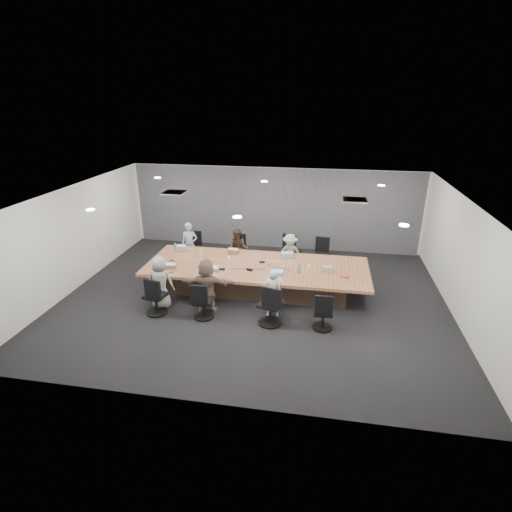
% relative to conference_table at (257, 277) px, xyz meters
% --- Properties ---
extents(floor, '(10.00, 8.00, 0.00)m').
position_rel_conference_table_xyz_m(floor, '(0.00, -0.50, -0.40)').
color(floor, black).
rests_on(floor, ground).
extents(ceiling, '(10.00, 8.00, 0.00)m').
position_rel_conference_table_xyz_m(ceiling, '(0.00, -0.50, 2.40)').
color(ceiling, white).
rests_on(ceiling, wall_back).
extents(wall_back, '(10.00, 0.00, 2.80)m').
position_rel_conference_table_xyz_m(wall_back, '(0.00, 3.50, 1.00)').
color(wall_back, silver).
rests_on(wall_back, ground).
extents(wall_front, '(10.00, 0.00, 2.80)m').
position_rel_conference_table_xyz_m(wall_front, '(0.00, -4.50, 1.00)').
color(wall_front, silver).
rests_on(wall_front, ground).
extents(wall_left, '(0.00, 8.00, 2.80)m').
position_rel_conference_table_xyz_m(wall_left, '(-5.00, -0.50, 1.00)').
color(wall_left, silver).
rests_on(wall_left, ground).
extents(wall_right, '(0.00, 8.00, 2.80)m').
position_rel_conference_table_xyz_m(wall_right, '(5.00, -0.50, 1.00)').
color(wall_right, silver).
rests_on(wall_right, ground).
extents(curtain, '(9.80, 0.04, 2.80)m').
position_rel_conference_table_xyz_m(curtain, '(0.00, 3.42, 1.00)').
color(curtain, slate).
rests_on(curtain, ground).
extents(conference_table, '(6.00, 2.20, 0.74)m').
position_rel_conference_table_xyz_m(conference_table, '(0.00, 0.00, 0.00)').
color(conference_table, '#443327').
rests_on(conference_table, ground).
extents(chair_0, '(0.52, 0.52, 0.73)m').
position_rel_conference_table_xyz_m(chair_0, '(-2.36, 1.70, -0.04)').
color(chair_0, black).
rests_on(chair_0, ground).
extents(chair_1, '(0.62, 0.62, 0.74)m').
position_rel_conference_table_xyz_m(chair_1, '(-0.81, 1.70, -0.03)').
color(chair_1, black).
rests_on(chair_1, ground).
extents(chair_2, '(0.72, 0.72, 0.84)m').
position_rel_conference_table_xyz_m(chair_2, '(0.78, 1.70, 0.02)').
color(chair_2, black).
rests_on(chair_2, ground).
extents(chair_3, '(0.58, 0.58, 0.80)m').
position_rel_conference_table_xyz_m(chair_3, '(1.75, 1.70, -0.00)').
color(chair_3, black).
rests_on(chair_3, ground).
extents(chair_4, '(0.66, 0.66, 0.82)m').
position_rel_conference_table_xyz_m(chair_4, '(-2.22, -1.70, 0.01)').
color(chair_4, black).
rests_on(chair_4, ground).
extents(chair_5, '(0.55, 0.55, 0.75)m').
position_rel_conference_table_xyz_m(chair_5, '(-1.01, -1.70, -0.03)').
color(chair_5, black).
rests_on(chair_5, ground).
extents(chair_6, '(0.71, 0.71, 0.87)m').
position_rel_conference_table_xyz_m(chair_6, '(0.62, -1.70, 0.03)').
color(chair_6, black).
rests_on(chair_6, ground).
extents(chair_7, '(0.50, 0.50, 0.72)m').
position_rel_conference_table_xyz_m(chair_7, '(1.84, -1.70, -0.04)').
color(chair_7, black).
rests_on(chair_7, ground).
extents(person_0, '(0.55, 0.40, 1.39)m').
position_rel_conference_table_xyz_m(person_0, '(-2.36, 1.35, 0.30)').
color(person_0, '#909EC0').
rests_on(person_0, ground).
extents(laptop_0, '(0.33, 0.25, 0.02)m').
position_rel_conference_table_xyz_m(laptop_0, '(-2.36, 0.80, 0.35)').
color(laptop_0, '#B2B2B7').
rests_on(laptop_0, conference_table).
extents(person_1, '(0.63, 0.49, 1.28)m').
position_rel_conference_table_xyz_m(person_1, '(-0.81, 1.35, 0.24)').
color(person_1, '#382920').
rests_on(person_1, ground).
extents(laptop_1, '(0.33, 0.24, 0.02)m').
position_rel_conference_table_xyz_m(laptop_1, '(-0.81, 0.80, 0.35)').
color(laptop_1, '#8C6647').
rests_on(laptop_1, conference_table).
extents(person_2, '(0.84, 0.55, 1.22)m').
position_rel_conference_table_xyz_m(person_2, '(0.78, 1.35, 0.21)').
color(person_2, '#919E94').
rests_on(person_2, ground).
extents(laptop_2, '(0.37, 0.28, 0.02)m').
position_rel_conference_table_xyz_m(laptop_2, '(0.78, 0.80, 0.35)').
color(laptop_2, '#B2B2B7').
rests_on(laptop_2, conference_table).
extents(person_4, '(0.69, 0.47, 1.38)m').
position_rel_conference_table_xyz_m(person_4, '(-2.22, -1.35, 0.29)').
color(person_4, gray).
rests_on(person_4, ground).
extents(laptop_4, '(0.32, 0.24, 0.02)m').
position_rel_conference_table_xyz_m(laptop_4, '(-2.22, -0.80, 0.35)').
color(laptop_4, '#8C6647').
rests_on(laptop_4, conference_table).
extents(person_5, '(1.32, 0.53, 1.39)m').
position_rel_conference_table_xyz_m(person_5, '(-1.01, -1.35, 0.29)').
color(person_5, '#745C4D').
rests_on(person_5, ground).
extents(laptop_5, '(0.32, 0.24, 0.02)m').
position_rel_conference_table_xyz_m(laptop_5, '(-1.01, -0.80, 0.35)').
color(laptop_5, '#B2B2B7').
rests_on(laptop_5, conference_table).
extents(person_6, '(0.48, 0.34, 1.25)m').
position_rel_conference_table_xyz_m(person_6, '(0.62, -1.35, 0.22)').
color(person_6, silver).
rests_on(person_6, ground).
extents(laptop_6, '(0.36, 0.27, 0.02)m').
position_rel_conference_table_xyz_m(laptop_6, '(0.62, -0.80, 0.35)').
color(laptop_6, '#B2B2B7').
rests_on(laptop_6, conference_table).
extents(bottle_green_left, '(0.10, 0.10, 0.26)m').
position_rel_conference_table_xyz_m(bottle_green_left, '(-2.53, 0.59, 0.47)').
color(bottle_green_left, '#399959').
rests_on(bottle_green_left, conference_table).
extents(bottle_green_right, '(0.09, 0.09, 0.26)m').
position_rel_conference_table_xyz_m(bottle_green_right, '(1.17, -0.31, 0.47)').
color(bottle_green_right, '#399959').
rests_on(bottle_green_right, conference_table).
extents(bottle_clear, '(0.08, 0.08, 0.22)m').
position_rel_conference_table_xyz_m(bottle_clear, '(-1.65, 0.28, 0.45)').
color(bottle_clear, silver).
rests_on(bottle_clear, conference_table).
extents(cup_white_far, '(0.10, 0.10, 0.11)m').
position_rel_conference_table_xyz_m(cup_white_far, '(-0.83, 0.20, 0.39)').
color(cup_white_far, white).
rests_on(cup_white_far, conference_table).
extents(cup_white_near, '(0.11, 0.11, 0.11)m').
position_rel_conference_table_xyz_m(cup_white_near, '(1.42, 0.02, 0.39)').
color(cup_white_near, white).
rests_on(cup_white_near, conference_table).
extents(mug_brown, '(0.12, 0.12, 0.12)m').
position_rel_conference_table_xyz_m(mug_brown, '(-2.32, -0.26, 0.40)').
color(mug_brown, brown).
rests_on(mug_brown, conference_table).
extents(mic_left, '(0.15, 0.11, 0.03)m').
position_rel_conference_table_xyz_m(mic_left, '(-0.85, -0.45, 0.35)').
color(mic_left, black).
rests_on(mic_left, conference_table).
extents(mic_right, '(0.16, 0.12, 0.03)m').
position_rel_conference_table_xyz_m(mic_right, '(0.12, 0.21, 0.35)').
color(mic_right, black).
rests_on(mic_right, conference_table).
extents(stapler, '(0.17, 0.10, 0.06)m').
position_rel_conference_table_xyz_m(stapler, '(-0.12, -0.39, 0.37)').
color(stapler, black).
rests_on(stapler, conference_table).
extents(canvas_bag, '(0.26, 0.17, 0.14)m').
position_rel_conference_table_xyz_m(canvas_bag, '(1.91, -0.08, 0.41)').
color(canvas_bag, tan).
rests_on(canvas_bag, conference_table).
extents(snack_packet, '(0.21, 0.20, 0.04)m').
position_rel_conference_table_xyz_m(snack_packet, '(2.33, -0.37, 0.36)').
color(snack_packet, '#C8491B').
rests_on(snack_packet, conference_table).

